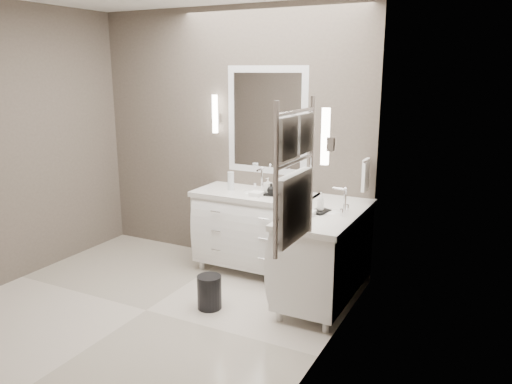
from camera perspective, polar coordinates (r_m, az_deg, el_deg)
The scene contains 19 objects.
floor at distance 4.62m, azimuth -12.43°, elevation -13.11°, with size 3.20×3.00×0.01m, color beige.
wall_back at distance 5.41m, azimuth -3.03°, elevation 6.27°, with size 3.20×0.01×2.70m, color #554C44.
wall_left at distance 5.36m, azimuth -26.67°, elevation 4.75°, with size 0.01×3.00×2.70m, color #554C44.
wall_right at distance 3.39m, azimuth 7.83°, elevation 1.59°, with size 0.01×3.00×2.70m, color #554C44.
vanity_back at distance 5.15m, azimuth -0.12°, elevation -3.99°, with size 1.24×0.59×0.97m.
vanity_right at distance 4.54m, azimuth 7.92°, elevation -6.62°, with size 0.59×1.24×0.97m.
mirror_back at distance 5.16m, azimuth 1.23°, elevation 8.15°, with size 0.90×0.02×1.10m.
mirror_right at distance 4.12m, azimuth 11.43°, elevation 6.43°, with size 0.02×0.90×1.10m.
sconce_back at distance 5.38m, azimuth -4.71°, elevation 8.80°, with size 0.06×0.06×0.40m.
sconce_right at distance 3.58m, azimuth 7.92°, elevation 6.18°, with size 0.06×0.06×0.40m.
towel_bar_corner at distance 4.73m, azimuth 12.43°, elevation 2.00°, with size 0.03×0.22×0.30m.
towel_ladder at distance 3.03m, azimuth 4.38°, elevation 1.05°, with size 0.06×0.58×0.90m.
waste_bin at distance 4.51m, azimuth -5.35°, elevation -11.32°, with size 0.22×0.22×0.30m, color black.
amenity_tray_back at distance 4.94m, azimuth 1.57°, elevation -0.22°, with size 0.15×0.11×0.02m, color black.
amenity_tray_right at distance 4.37m, azimuth 7.37°, elevation -2.21°, with size 0.12×0.16×0.02m, color black.
water_bottle at distance 5.13m, azimuth -2.89°, elevation 1.26°, with size 0.07×0.07×0.19m, color silver.
soap_bottle_a at distance 4.95m, azimuth 1.36°, elevation 0.81°, with size 0.06×0.07×0.14m, color white.
soap_bottle_b at distance 4.89m, azimuth 1.74°, elevation 0.39°, with size 0.08×0.08×0.10m, color black.
soap_bottle_c at distance 4.35m, azimuth 7.41°, elevation -1.06°, with size 0.06×0.06×0.16m, color white.
Camera 1 is at (2.68, -3.13, 2.06)m, focal length 35.00 mm.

